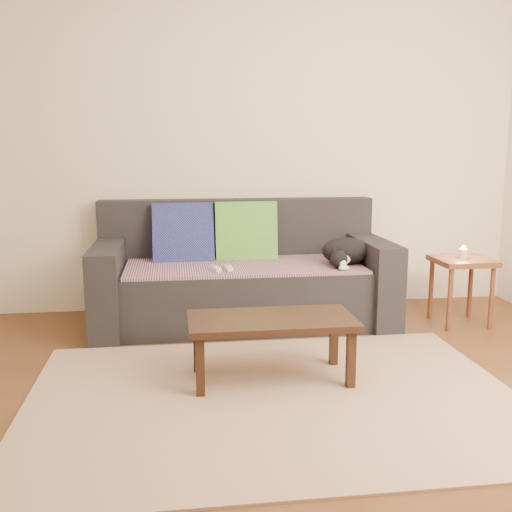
{
  "coord_description": "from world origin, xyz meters",
  "views": [
    {
      "loc": [
        -0.49,
        -2.67,
        1.26
      ],
      "look_at": [
        0.05,
        1.2,
        0.55
      ],
      "focal_mm": 42.0,
      "sensor_mm": 36.0,
      "label": 1
    }
  ],
  "objects_px": {
    "sofa": "(242,279)",
    "side_table": "(462,270)",
    "cat": "(346,252)",
    "wii_remote_a": "(215,269)",
    "wii_remote_b": "(228,268)",
    "coffee_table": "(272,326)"
  },
  "relations": [
    {
      "from": "cat",
      "to": "wii_remote_b",
      "type": "xyz_separation_m",
      "value": [
        -0.85,
        -0.1,
        -0.08
      ]
    },
    {
      "from": "coffee_table",
      "to": "wii_remote_b",
      "type": "bearing_deg",
      "value": 99.58
    },
    {
      "from": "wii_remote_a",
      "to": "wii_remote_b",
      "type": "height_order",
      "value": "same"
    },
    {
      "from": "wii_remote_a",
      "to": "wii_remote_b",
      "type": "distance_m",
      "value": 0.09
    },
    {
      "from": "cat",
      "to": "wii_remote_a",
      "type": "distance_m",
      "value": 0.95
    },
    {
      "from": "side_table",
      "to": "cat",
      "type": "bearing_deg",
      "value": 172.36
    },
    {
      "from": "sofa",
      "to": "side_table",
      "type": "distance_m",
      "value": 1.58
    },
    {
      "from": "cat",
      "to": "side_table",
      "type": "height_order",
      "value": "cat"
    },
    {
      "from": "wii_remote_a",
      "to": "side_table",
      "type": "xyz_separation_m",
      "value": [
        1.76,
        -0.01,
        -0.06
      ]
    },
    {
      "from": "side_table",
      "to": "coffee_table",
      "type": "relative_size",
      "value": 0.54
    },
    {
      "from": "wii_remote_b",
      "to": "side_table",
      "type": "distance_m",
      "value": 1.68
    },
    {
      "from": "cat",
      "to": "sofa",
      "type": "bearing_deg",
      "value": 141.8
    },
    {
      "from": "side_table",
      "to": "wii_remote_b",
      "type": "bearing_deg",
      "value": 179.5
    },
    {
      "from": "cat",
      "to": "side_table",
      "type": "distance_m",
      "value": 0.84
    },
    {
      "from": "cat",
      "to": "coffee_table",
      "type": "bearing_deg",
      "value": -148.95
    },
    {
      "from": "sofa",
      "to": "wii_remote_a",
      "type": "xyz_separation_m",
      "value": [
        -0.22,
        -0.29,
        0.15
      ]
    },
    {
      "from": "wii_remote_a",
      "to": "sofa",
      "type": "bearing_deg",
      "value": -50.31
    },
    {
      "from": "wii_remote_a",
      "to": "side_table",
      "type": "bearing_deg",
      "value": -104.08
    },
    {
      "from": "wii_remote_a",
      "to": "wii_remote_b",
      "type": "xyz_separation_m",
      "value": [
        0.09,
        0.01,
        0.0
      ]
    },
    {
      "from": "sofa",
      "to": "side_table",
      "type": "bearing_deg",
      "value": -10.88
    },
    {
      "from": "sofa",
      "to": "wii_remote_a",
      "type": "bearing_deg",
      "value": -126.43
    },
    {
      "from": "sofa",
      "to": "cat",
      "type": "height_order",
      "value": "sofa"
    }
  ]
}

